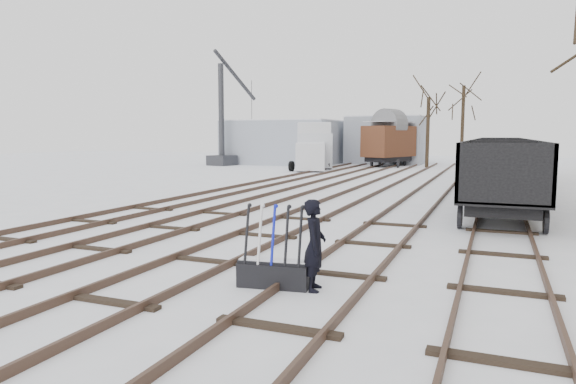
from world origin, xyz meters
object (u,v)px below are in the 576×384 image
object	(u,v)px
box_van_wagon	(389,140)
crane	(223,135)
lorry	(313,144)
panel_van	(311,156)
freight_wagon_a	(502,191)
worker	(315,245)
ground_frame	(274,272)

from	to	relation	value
box_van_wagon	crane	xyz separation A→B (m)	(-14.17, -3.76, 0.42)
lorry	box_van_wagon	bearing A→B (deg)	0.96
panel_van	crane	xyz separation A→B (m)	(-9.57, 3.36, 1.54)
freight_wagon_a	panel_van	size ratio (longest dim) A/B	1.17
freight_wagon_a	crane	distance (m)	32.49
worker	lorry	bearing A→B (deg)	6.93
worker	ground_frame	bearing A→B (deg)	85.14
worker	box_van_wagon	xyz separation A→B (m)	(-5.71, 35.97, 1.42)
ground_frame	freight_wagon_a	distance (m)	10.21
lorry	crane	bearing A→B (deg)	166.32
box_van_wagon	panel_van	world-z (taller)	box_van_wagon
crane	ground_frame	bearing A→B (deg)	-47.28
ground_frame	panel_van	bearing A→B (deg)	100.78
freight_wagon_a	lorry	xyz separation A→B (m)	(-14.88, 24.09, 0.97)
box_van_wagon	lorry	size ratio (longest dim) A/B	0.65
worker	panel_van	world-z (taller)	panel_van
ground_frame	worker	distance (m)	0.92
panel_van	crane	bearing A→B (deg)	142.75
box_van_wagon	crane	size ratio (longest dim) A/B	0.56
box_van_wagon	worker	bearing A→B (deg)	-59.26
ground_frame	lorry	size ratio (longest dim) A/B	0.17
lorry	panel_van	distance (m)	4.85
ground_frame	freight_wagon_a	bearing A→B (deg)	60.15
lorry	freight_wagon_a	bearing A→B (deg)	-80.34
ground_frame	worker	bearing A→B (deg)	0.12
crane	box_van_wagon	bearing A→B (deg)	26.96
box_van_wagon	freight_wagon_a	bearing A→B (deg)	-49.94
freight_wagon_a	lorry	distance (m)	28.33
box_van_wagon	lorry	xyz separation A→B (m)	(-6.04, -2.56, -0.30)
worker	panel_van	bearing A→B (deg)	7.20
worker	panel_van	size ratio (longest dim) A/B	0.31
panel_van	crane	world-z (taller)	crane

